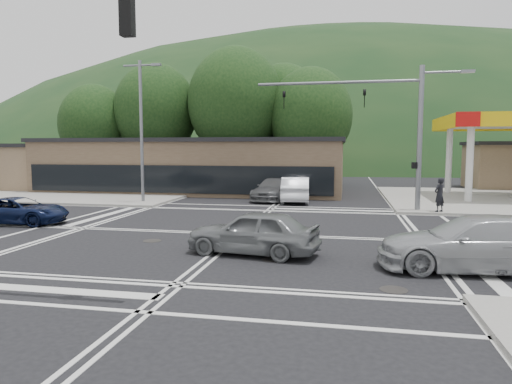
% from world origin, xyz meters
% --- Properties ---
extents(ground, '(120.00, 120.00, 0.00)m').
position_xyz_m(ground, '(0.00, 0.00, 0.00)').
color(ground, black).
rests_on(ground, ground).
extents(sidewalk_ne, '(16.00, 16.00, 0.15)m').
position_xyz_m(sidewalk_ne, '(15.00, 15.00, 0.07)').
color(sidewalk_ne, gray).
rests_on(sidewalk_ne, ground).
extents(sidewalk_nw, '(16.00, 16.00, 0.15)m').
position_xyz_m(sidewalk_nw, '(-15.00, 15.00, 0.07)').
color(sidewalk_nw, gray).
rests_on(sidewalk_nw, ground).
extents(commercial_row, '(24.00, 8.00, 4.00)m').
position_xyz_m(commercial_row, '(-8.00, 17.00, 2.00)').
color(commercial_row, brown).
rests_on(commercial_row, ground).
extents(commercial_nw, '(8.00, 7.00, 3.60)m').
position_xyz_m(commercial_nw, '(-24.00, 17.00, 1.80)').
color(commercial_nw, '#846B4F').
rests_on(commercial_nw, ground).
extents(hill_north, '(252.00, 126.00, 140.00)m').
position_xyz_m(hill_north, '(0.00, 90.00, 0.00)').
color(hill_north, '#183619').
rests_on(hill_north, ground).
extents(tree_n_a, '(8.00, 8.00, 11.75)m').
position_xyz_m(tree_n_a, '(-14.00, 24.00, 7.14)').
color(tree_n_a, '#382619').
rests_on(tree_n_a, ground).
extents(tree_n_b, '(9.00, 9.00, 12.98)m').
position_xyz_m(tree_n_b, '(-6.00, 24.00, 7.79)').
color(tree_n_b, '#382619').
rests_on(tree_n_b, ground).
extents(tree_n_c, '(7.60, 7.60, 10.87)m').
position_xyz_m(tree_n_c, '(1.00, 24.00, 6.49)').
color(tree_n_c, '#382619').
rests_on(tree_n_c, ground).
extents(tree_n_d, '(6.80, 6.80, 9.76)m').
position_xyz_m(tree_n_d, '(-20.00, 23.00, 5.84)').
color(tree_n_d, '#382619').
rests_on(tree_n_d, ground).
extents(tree_n_e, '(8.40, 8.40, 11.98)m').
position_xyz_m(tree_n_e, '(-2.00, 28.00, 7.14)').
color(tree_n_e, '#382619').
rests_on(tree_n_e, ground).
extents(streetlight_nw, '(2.50, 0.25, 9.00)m').
position_xyz_m(streetlight_nw, '(-8.44, 9.00, 5.05)').
color(streetlight_nw, slate).
rests_on(streetlight_nw, ground).
extents(signal_mast_ne, '(11.65, 0.30, 8.00)m').
position_xyz_m(signal_mast_ne, '(6.95, 8.20, 5.07)').
color(signal_mast_ne, slate).
rests_on(signal_mast_ne, ground).
extents(car_blue_west, '(4.68, 2.48, 1.25)m').
position_xyz_m(car_blue_west, '(-10.78, 0.50, 0.63)').
color(car_blue_west, '#0C1535').
rests_on(car_blue_west, ground).
extents(car_grey_center, '(4.65, 2.46, 1.51)m').
position_xyz_m(car_grey_center, '(1.25, -3.38, 0.75)').
color(car_grey_center, slate).
rests_on(car_grey_center, ground).
extents(car_silver_east, '(5.65, 2.50, 1.61)m').
position_xyz_m(car_silver_east, '(8.00, -4.15, 0.81)').
color(car_silver_east, '#A2A4A8').
rests_on(car_silver_east, ground).
extents(car_queue_a, '(2.22, 5.15, 1.65)m').
position_xyz_m(car_queue_a, '(1.00, 11.79, 0.83)').
color(car_queue_a, silver).
rests_on(car_queue_a, ground).
extents(car_queue_b, '(2.10, 4.23, 1.39)m').
position_xyz_m(car_queue_b, '(2.24, 15.63, 0.69)').
color(car_queue_b, silver).
rests_on(car_queue_b, ground).
extents(car_northbound, '(2.87, 5.48, 1.51)m').
position_xyz_m(car_northbound, '(-0.50, 12.47, 0.76)').
color(car_northbound, '#595B5E').
rests_on(car_northbound, ground).
extents(pedestrian, '(0.79, 0.77, 1.84)m').
position_xyz_m(pedestrian, '(9.20, 7.50, 1.07)').
color(pedestrian, black).
rests_on(pedestrian, sidewalk_ne).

